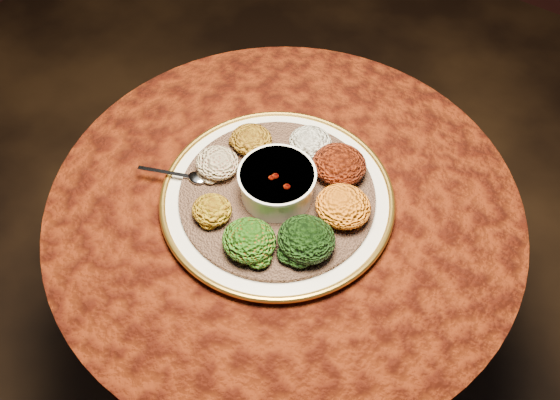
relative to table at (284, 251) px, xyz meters
The scene contains 13 objects.
table is the anchor object (origin of this frame).
platter 0.19m from the table, 163.89° to the right, with size 0.57×0.57×0.02m.
injera 0.20m from the table, 163.89° to the right, with size 0.39×0.39×0.01m, color brown.
stew_bowl 0.25m from the table, 163.89° to the right, with size 0.15×0.15×0.06m.
spoon 0.29m from the table, 158.53° to the right, with size 0.14×0.07×0.01m.
portion_ayib 0.27m from the table, 100.53° to the left, with size 0.09×0.09×0.04m, color white.
portion_kitfo 0.27m from the table, 62.27° to the left, with size 0.11×0.10×0.05m, color black.
portion_tikil 0.26m from the table, 12.57° to the left, with size 0.11×0.10×0.05m, color #C16910.
portion_gomen 0.27m from the table, 37.19° to the right, with size 0.11×0.10×0.05m, color black.
portion_mixveg 0.27m from the table, 83.94° to the right, with size 0.10×0.10×0.05m, color #A8310A.
portion_kik 0.27m from the table, 126.28° to the right, with size 0.08×0.07×0.04m, color #A87E0E.
portion_timatim 0.27m from the table, behind, with size 0.09×0.09×0.04m, color maroon.
portion_shiro 0.27m from the table, 152.48° to the left, with size 0.09×0.08×0.04m, color #9B6A12.
Camera 1 is at (0.41, -0.61, 1.75)m, focal length 40.00 mm.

